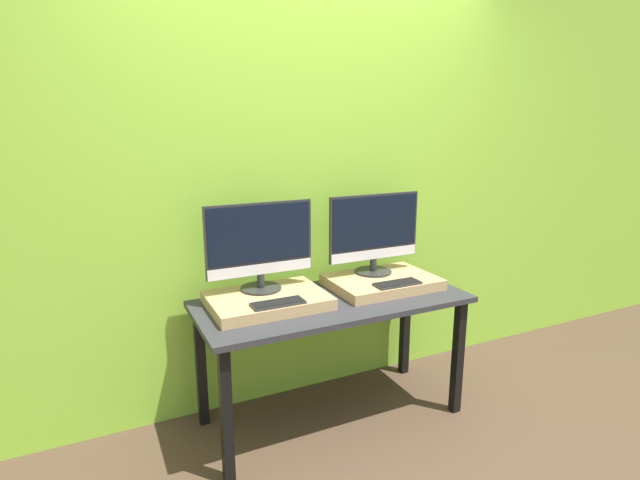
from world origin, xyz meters
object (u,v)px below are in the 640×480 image
object	(u,v)px
monitor_left	(260,244)
keyboard_right	(397,283)
monitor_right	(374,231)
keyboard_left	(278,303)

from	to	relation	value
monitor_left	keyboard_right	bearing A→B (deg)	-19.71
monitor_right	keyboard_right	size ratio (longest dim) A/B	2.18
keyboard_left	keyboard_right	world-z (taller)	same
monitor_left	keyboard_left	distance (m)	0.35
monitor_left	keyboard_left	bearing A→B (deg)	-90.00
monitor_left	monitor_right	world-z (taller)	same
monitor_left	keyboard_left	world-z (taller)	monitor_left
monitor_left	keyboard_right	xyz separation A→B (m)	(0.70, -0.25, -0.24)
keyboard_left	monitor_right	distance (m)	0.78
keyboard_left	monitor_left	bearing A→B (deg)	90.00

